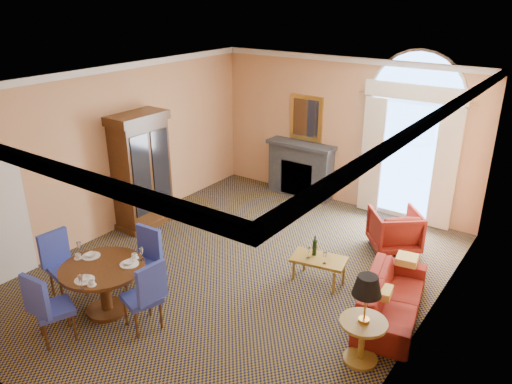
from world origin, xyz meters
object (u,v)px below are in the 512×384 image
Objects in this scene: armchair at (395,230)px; coffee_table at (318,260)px; side_table at (365,309)px; sofa at (392,297)px; dining_table at (104,279)px; armoire at (141,172)px.

coffee_table is (-0.59, -1.81, 0.03)m from armchair.
sofa is at bearing 92.44° from side_table.
side_table reaches higher than dining_table.
armoire reaches higher than armchair.
sofa is 1.61× the size of side_table.
armoire reaches higher than dining_table.
sofa is 1.32m from coffee_table.
coffee_table reaches higher than sofa.
armoire is 5.48m from side_table.
dining_table is 0.98× the size of side_table.
coffee_table is (2.17, 2.53, -0.15)m from dining_table.
coffee_table is (3.96, 0.08, -0.69)m from armoire.
dining_table reaches higher than sofa.
sofa is (5.27, -0.08, -0.82)m from armoire.
coffee_table reaches higher than armchair.
side_table is at bearing -55.70° from coffee_table.
coffee_table is at bearing 31.90° from armchair.
dining_table is at bearing -161.27° from side_table.
coffee_table is 0.77× the size of side_table.
armchair is 3.26m from side_table.
dining_table is at bearing 17.55° from armchair.
armoire is 1.88× the size of dining_table.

